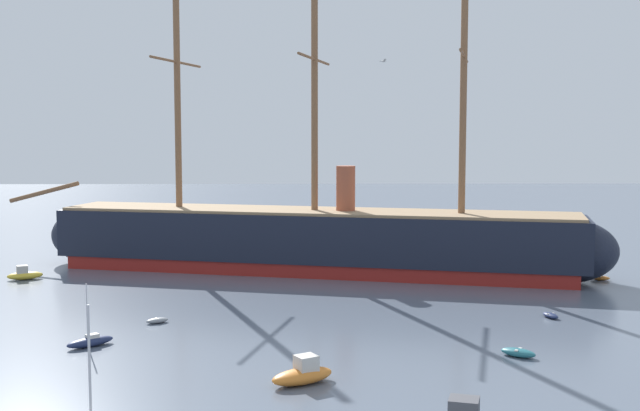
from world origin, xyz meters
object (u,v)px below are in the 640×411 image
(tall_ship, at_px, (315,239))
(motorboat_far_left, at_px, (25,275))
(motorboat_near_centre, at_px, (303,374))
(dinghy_mid_right, at_px, (518,353))
(seagull_in_flight, at_px, (383,61))
(sailboat_distant_centre, at_px, (327,256))
(dinghy_alongside_bow, at_px, (157,320))
(dinghy_far_right, at_px, (600,278))
(sailboat_mid_left, at_px, (90,341))
(dinghy_alongside_stern, at_px, (551,315))

(tall_ship, height_order, motorboat_far_left, tall_ship)
(motorboat_near_centre, height_order, dinghy_mid_right, motorboat_near_centre)
(tall_ship, height_order, seagull_in_flight, tall_ship)
(sailboat_distant_centre, bearing_deg, dinghy_mid_right, -74.23)
(dinghy_alongside_bow, height_order, dinghy_far_right, dinghy_far_right)
(dinghy_alongside_bow, bearing_deg, seagull_in_flight, -46.34)
(sailboat_mid_left, xyz_separation_m, seagull_in_flight, (19.54, -10.09, 18.65))
(motorboat_near_centre, distance_m, dinghy_far_right, 44.54)
(dinghy_far_right, bearing_deg, sailboat_distant_centre, 152.77)
(tall_ship, relative_size, motorboat_far_left, 17.62)
(dinghy_alongside_bow, xyz_separation_m, sailboat_distant_centre, (14.34, 31.50, 0.16))
(tall_ship, bearing_deg, dinghy_alongside_stern, -48.75)
(motorboat_near_centre, height_order, sailboat_distant_centre, sailboat_distant_centre)
(sailboat_mid_left, height_order, dinghy_alongside_bow, sailboat_mid_left)
(tall_ship, xyz_separation_m, seagull_in_flight, (3.38, -39.58, 15.48))
(motorboat_near_centre, bearing_deg, seagull_in_flight, -18.42)
(dinghy_far_right, height_order, seagull_in_flight, seagull_in_flight)
(tall_ship, bearing_deg, dinghy_alongside_bow, -119.27)
(dinghy_far_right, relative_size, seagull_in_flight, 1.58)
(dinghy_alongside_stern, height_order, sailboat_distant_centre, sailboat_distant_centre)
(motorboat_near_centre, height_order, seagull_in_flight, seagull_in_flight)
(tall_ship, distance_m, dinghy_alongside_stern, 28.85)
(dinghy_alongside_stern, relative_size, dinghy_far_right, 0.95)
(dinghy_alongside_stern, bearing_deg, sailboat_mid_left, -167.23)
(sailboat_mid_left, distance_m, dinghy_far_right, 51.23)
(seagull_in_flight, bearing_deg, sailboat_distant_centre, 92.09)
(tall_ship, relative_size, seagull_in_flight, 52.23)
(dinghy_mid_right, bearing_deg, dinghy_alongside_bow, 159.18)
(motorboat_far_left, xyz_separation_m, sailboat_distant_centre, (31.28, 12.66, -0.14))
(motorboat_far_left, bearing_deg, motorboat_near_centre, -50.20)
(motorboat_near_centre, relative_size, dinghy_alongside_stern, 2.27)
(sailboat_mid_left, relative_size, sailboat_distant_centre, 1.01)
(dinghy_mid_right, height_order, sailboat_distant_centre, sailboat_distant_centre)
(motorboat_near_centre, height_order, motorboat_far_left, motorboat_near_centre)
(motorboat_far_left, relative_size, seagull_in_flight, 2.96)
(dinghy_mid_right, xyz_separation_m, motorboat_far_left, (-42.97, 28.74, 0.23))
(sailboat_distant_centre, bearing_deg, dinghy_alongside_stern, -60.34)
(sailboat_mid_left, distance_m, dinghy_mid_right, 29.63)
(motorboat_far_left, bearing_deg, dinghy_mid_right, -33.78)
(tall_ship, distance_m, sailboat_distant_centre, 9.49)
(dinghy_mid_right, bearing_deg, tall_ship, 112.20)
(dinghy_alongside_stern, height_order, seagull_in_flight, seagull_in_flight)
(sailboat_mid_left, bearing_deg, dinghy_alongside_bow, 63.13)
(sailboat_mid_left, xyz_separation_m, dinghy_alongside_stern, (35.06, 7.94, -0.17))
(dinghy_alongside_stern, bearing_deg, dinghy_mid_right, -116.84)
(motorboat_near_centre, bearing_deg, motorboat_far_left, 129.80)
(dinghy_mid_right, distance_m, motorboat_far_left, 51.69)
(sailboat_distant_centre, xyz_separation_m, seagull_in_flight, (1.76, -48.38, 18.65))
(seagull_in_flight, bearing_deg, dinghy_far_right, 53.25)
(dinghy_alongside_bow, relative_size, seagull_in_flight, 1.52)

